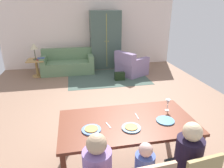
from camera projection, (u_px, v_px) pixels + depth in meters
ground_plane at (105, 102)px, 5.05m from camera, size 6.48×6.61×0.02m
back_wall at (90, 31)px, 7.62m from camera, size 6.48×0.10×2.70m
dining_table at (127, 125)px, 2.80m from camera, size 1.87×0.98×0.76m
plate_near_man at (91, 130)px, 2.57m from camera, size 0.25×0.25×0.02m
pizza_near_man at (91, 129)px, 2.56m from camera, size 0.17×0.17×0.01m
plate_near_child at (131, 128)px, 2.61m from camera, size 0.25×0.25×0.02m
pizza_near_child at (131, 127)px, 2.60m from camera, size 0.17×0.17×0.01m
plate_near_woman at (165, 121)px, 2.77m from camera, size 0.25×0.25×0.02m
wine_glass at (168, 103)px, 3.01m from camera, size 0.07×0.07×0.19m
fork at (108, 125)px, 2.68m from camera, size 0.05×0.15×0.01m
knife at (137, 116)px, 2.90m from camera, size 0.02×0.17×0.01m
person_woman at (184, 165)px, 2.34m from camera, size 0.31×0.41×1.11m
area_rug at (108, 77)px, 6.71m from camera, size 2.60×1.80×0.01m
couch at (68, 64)px, 7.15m from camera, size 1.79×0.86×0.82m
armchair at (131, 66)px, 6.90m from camera, size 1.16×1.16×0.82m
armoire at (105, 40)px, 7.46m from camera, size 1.10×0.59×2.10m
side_table at (37, 66)px, 6.70m from camera, size 0.56×0.56×0.58m
table_lamp at (34, 47)px, 6.47m from camera, size 0.26×0.26×0.54m
book_lower at (40, 59)px, 6.60m from camera, size 0.22×0.16×0.03m
book_upper at (41, 58)px, 6.64m from camera, size 0.22×0.16×0.03m
handbag at (120, 76)px, 6.45m from camera, size 0.32×0.16×0.26m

